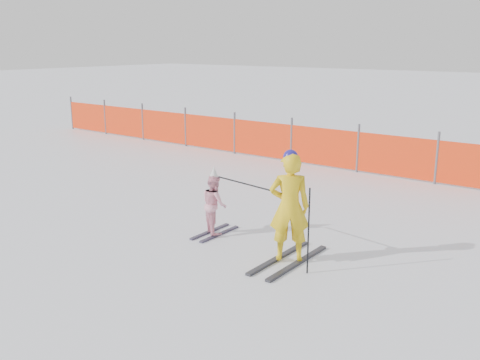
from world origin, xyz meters
name	(u,v)px	position (x,y,z in m)	size (l,w,h in m)	color
ground	(222,244)	(0.00, 0.00, 0.00)	(120.00, 120.00, 0.00)	white
adult	(289,207)	(1.25, 0.06, 0.86)	(0.72, 1.62, 1.74)	black
child	(214,203)	(-0.43, 0.33, 0.55)	(0.63, 0.99, 1.21)	black
ski_poles	(275,205)	(1.02, 0.04, 0.86)	(2.02, 0.47, 1.28)	black
safety_fence	(222,134)	(-4.95, 6.11, 0.56)	(15.16, 0.06, 1.25)	#595960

